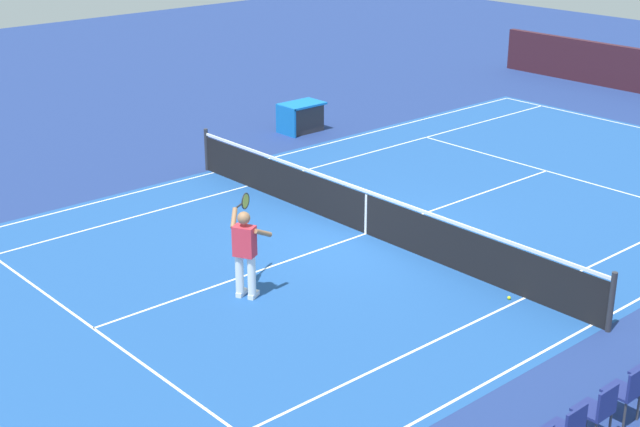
% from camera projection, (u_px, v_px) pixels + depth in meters
% --- Properties ---
extents(ground_plane, '(60.00, 60.00, 0.00)m').
position_uv_depth(ground_plane, '(366.00, 234.00, 19.48)').
color(ground_plane, navy).
extents(court_slab, '(24.20, 11.40, 0.00)m').
position_uv_depth(court_slab, '(366.00, 234.00, 19.48)').
color(court_slab, '#1E4C93').
rests_on(court_slab, ground_plane).
extents(court_line_markings, '(23.85, 11.05, 0.01)m').
position_uv_depth(court_line_markings, '(366.00, 234.00, 19.48)').
color(court_line_markings, white).
rests_on(court_line_markings, ground_plane).
extents(tennis_net, '(0.10, 11.70, 1.08)m').
position_uv_depth(tennis_net, '(366.00, 212.00, 19.30)').
color(tennis_net, '#2D2D33').
rests_on(tennis_net, ground_plane).
extents(tennis_player_near, '(0.88, 0.98, 1.70)m').
position_uv_depth(tennis_player_near, '(245.00, 249.00, 16.33)').
color(tennis_player_near, white).
rests_on(tennis_player_near, ground_plane).
extents(tennis_ball, '(0.07, 0.07, 0.07)m').
position_uv_depth(tennis_ball, '(509.00, 298.00, 16.53)').
color(tennis_ball, '#CCE01E').
rests_on(tennis_ball, ground_plane).
extents(spectator_chair_3, '(0.44, 0.44, 0.88)m').
position_uv_depth(spectator_chair_3, '(628.00, 390.00, 12.74)').
color(spectator_chair_3, '#38383D').
rests_on(spectator_chair_3, ground_plane).
extents(spectator_chair_4, '(0.44, 0.44, 0.88)m').
position_uv_depth(spectator_chair_4, '(598.00, 409.00, 12.29)').
color(spectator_chair_4, '#38383D').
rests_on(spectator_chair_4, ground_plane).
extents(equipment_cart_tarped, '(1.25, 0.84, 0.85)m').
position_uv_depth(equipment_cart_tarped, '(301.00, 117.00, 26.72)').
color(equipment_cart_tarped, '#2D2D33').
rests_on(equipment_cart_tarped, ground_plane).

